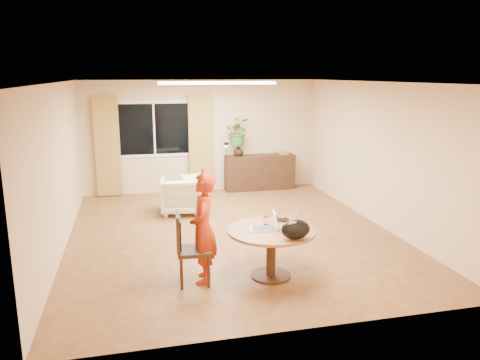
# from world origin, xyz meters

# --- Properties ---
(floor) EXTENTS (6.50, 6.50, 0.00)m
(floor) POSITION_xyz_m (0.00, 0.00, 0.00)
(floor) COLOR brown
(floor) RESTS_ON ground
(ceiling) EXTENTS (6.50, 6.50, 0.00)m
(ceiling) POSITION_xyz_m (0.00, 0.00, 2.60)
(ceiling) COLOR white
(ceiling) RESTS_ON wall_back
(wall_back) EXTENTS (5.50, 0.00, 5.50)m
(wall_back) POSITION_xyz_m (0.00, 3.25, 1.30)
(wall_back) COLOR #D0B287
(wall_back) RESTS_ON floor
(wall_left) EXTENTS (0.00, 6.50, 6.50)m
(wall_left) POSITION_xyz_m (-2.75, 0.00, 1.30)
(wall_left) COLOR #D0B287
(wall_left) RESTS_ON floor
(wall_right) EXTENTS (0.00, 6.50, 6.50)m
(wall_right) POSITION_xyz_m (2.75, 0.00, 1.30)
(wall_right) COLOR #D0B287
(wall_right) RESTS_ON floor
(window) EXTENTS (1.70, 0.03, 1.30)m
(window) POSITION_xyz_m (-1.10, 3.23, 1.50)
(window) COLOR white
(window) RESTS_ON wall_back
(curtain_left) EXTENTS (0.55, 0.08, 2.25)m
(curtain_left) POSITION_xyz_m (-2.15, 3.15, 1.15)
(curtain_left) COLOR olive
(curtain_left) RESTS_ON wall_back
(curtain_right) EXTENTS (0.55, 0.08, 2.25)m
(curtain_right) POSITION_xyz_m (-0.05, 3.15, 1.15)
(curtain_right) COLOR olive
(curtain_right) RESTS_ON wall_back
(ceiling_panel) EXTENTS (2.20, 0.35, 0.05)m
(ceiling_panel) POSITION_xyz_m (0.00, 1.20, 2.57)
(ceiling_panel) COLOR white
(ceiling_panel) RESTS_ON ceiling
(dining_table) EXTENTS (1.20, 1.20, 0.68)m
(dining_table) POSITION_xyz_m (0.15, -1.85, 0.54)
(dining_table) COLOR brown
(dining_table) RESTS_ON floor
(dining_chair) EXTENTS (0.50, 0.46, 0.98)m
(dining_chair) POSITION_xyz_m (-0.90, -1.82, 0.49)
(dining_chair) COLOR black
(dining_chair) RESTS_ON floor
(child) EXTENTS (0.61, 0.47, 1.49)m
(child) POSITION_xyz_m (-0.76, -1.77, 0.74)
(child) COLOR red
(child) RESTS_ON floor
(laptop) EXTENTS (0.42, 0.31, 0.25)m
(laptop) POSITION_xyz_m (0.06, -1.81, 0.81)
(laptop) COLOR #B7B7BC
(laptop) RESTS_ON dining_table
(tumbler) EXTENTS (0.08, 0.08, 0.11)m
(tumbler) POSITION_xyz_m (0.15, -1.63, 0.74)
(tumbler) COLOR white
(tumbler) RESTS_ON dining_table
(wine_glass) EXTENTS (0.08, 0.08, 0.20)m
(wine_glass) POSITION_xyz_m (0.56, -1.71, 0.78)
(wine_glass) COLOR white
(wine_glass) RESTS_ON dining_table
(pot_lid) EXTENTS (0.26, 0.26, 0.03)m
(pot_lid) POSITION_xyz_m (0.42, -1.50, 0.70)
(pot_lid) COLOR white
(pot_lid) RESTS_ON dining_table
(handbag) EXTENTS (0.43, 0.33, 0.26)m
(handbag) POSITION_xyz_m (0.34, -2.28, 0.81)
(handbag) COLOR black
(handbag) RESTS_ON dining_table
(armchair) EXTENTS (0.87, 0.89, 0.73)m
(armchair) POSITION_xyz_m (-0.71, 1.47, 0.37)
(armchair) COLOR beige
(armchair) RESTS_ON floor
(throw) EXTENTS (0.57, 0.65, 0.03)m
(throw) POSITION_xyz_m (-0.43, 1.38, 0.75)
(throw) COLOR beige
(throw) RESTS_ON armchair
(sideboard) EXTENTS (1.67, 0.41, 0.84)m
(sideboard) POSITION_xyz_m (1.35, 3.01, 0.42)
(sideboard) COLOR black
(sideboard) RESTS_ON floor
(vase) EXTENTS (0.26, 0.26, 0.25)m
(vase) POSITION_xyz_m (0.83, 3.01, 0.96)
(vase) COLOR black
(vase) RESTS_ON sideboard
(bouquet) EXTENTS (0.71, 0.66, 0.66)m
(bouquet) POSITION_xyz_m (0.82, 3.01, 1.41)
(bouquet) COLOR #326626
(bouquet) RESTS_ON vase
(book_stack) EXTENTS (0.24, 0.21, 0.08)m
(book_stack) POSITION_xyz_m (1.94, 3.01, 0.88)
(book_stack) COLOR #846043
(book_stack) RESTS_ON sideboard
(desk_lamp) EXTENTS (0.18, 0.18, 0.35)m
(desk_lamp) POSITION_xyz_m (0.53, 2.96, 1.01)
(desk_lamp) COLOR black
(desk_lamp) RESTS_ON sideboard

